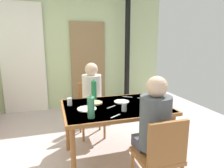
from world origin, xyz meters
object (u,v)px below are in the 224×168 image
Objects in this scene: person_near_diner at (154,121)px; water_bottle_green_near at (91,107)px; dining_table at (115,111)px; chair_near_diner at (160,155)px; water_bottle_green_far at (94,90)px; chair_far_diner at (91,106)px; person_far_diner at (92,91)px.

person_near_diner is 0.66m from water_bottle_green_near.
dining_table is at bearing 40.15° from water_bottle_green_near.
chair_near_diner is 0.83m from water_bottle_green_near.
water_bottle_green_far is (0.17, 0.64, 0.02)m from water_bottle_green_near.
water_bottle_green_near is at bearing -104.70° from water_bottle_green_far.
chair_far_diner reaches higher than dining_table.
person_far_diner is 2.55× the size of water_bottle_green_far.
water_bottle_green_near is (-0.54, 0.37, 0.08)m from person_near_diner.
person_near_diner is 1.08m from water_bottle_green_far.
person_near_diner reaches higher than water_bottle_green_near.
person_far_diner is at bearing 103.51° from dining_table.
dining_table is 5.00× the size of water_bottle_green_near.
chair_far_diner is at bearing -90.00° from person_far_diner.
person_far_diner is (-0.33, 1.37, 0.00)m from person_near_diner.
person_far_diner reaches higher than chair_near_diner.
dining_table is 0.71m from person_near_diner.
water_bottle_green_far reaches higher than water_bottle_green_near.
water_bottle_green_far reaches higher than dining_table.
chair_far_diner is at bearing 101.33° from dining_table.
person_near_diner is at bearing -75.99° from dining_table.
person_near_diner is 1.41m from person_far_diner.
water_bottle_green_far is at bearing 122.98° from dining_table.
water_bottle_green_far is (-0.04, -0.50, 0.38)m from chair_far_diner.
water_bottle_green_near is 0.87× the size of water_bottle_green_far.
person_near_diner is (-0.00, 0.14, 0.28)m from chair_near_diner.
person_near_diner reaches higher than dining_table.
water_bottle_green_near is 0.66m from water_bottle_green_far.
water_bottle_green_far is at bearing 75.30° from water_bottle_green_near.
chair_near_diner is 3.32× the size of water_bottle_green_near.
dining_table is at bearing 101.33° from chair_far_diner.
person_far_diner is at bearing 78.14° from water_bottle_green_near.
chair_far_diner is (-0.16, 0.82, -0.17)m from dining_table.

